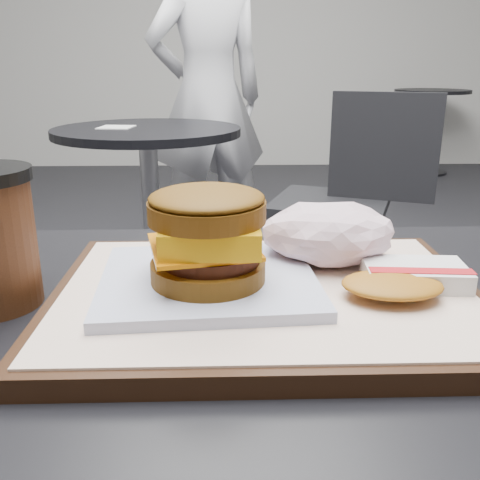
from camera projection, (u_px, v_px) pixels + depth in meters
name	position (u px, v px, depth m)	size (l,w,h in m)	color
serving_tray	(266.00, 297.00, 0.48)	(0.38, 0.28, 0.02)	black
breakfast_sandwich	(208.00, 247.00, 0.46)	(0.20, 0.18, 0.09)	silver
hash_brown	(405.00, 279.00, 0.47)	(0.12, 0.09, 0.02)	silver
crumpled_wrapper	(329.00, 233.00, 0.53)	(0.13, 0.10, 0.06)	white
neighbor_table	(150.00, 180.00, 2.05)	(0.70, 0.70, 0.75)	black
napkin	(116.00, 127.00, 1.98)	(0.12, 0.12, 0.00)	silver
neighbor_chair	(349.00, 192.00, 2.04)	(0.65, 0.54, 0.88)	#98989C
patron	(208.00, 97.00, 2.62)	(0.60, 0.39, 1.64)	silver
bg_table_far	(430.00, 111.00, 4.81)	(0.66, 0.66, 0.75)	black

